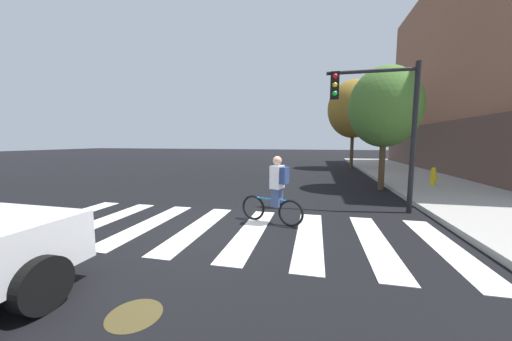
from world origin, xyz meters
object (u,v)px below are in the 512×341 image
at_px(cyclist, 276,190).
at_px(street_tree_near, 385,107).
at_px(manhole_cover, 134,315).
at_px(street_tree_mid, 353,109).
at_px(traffic_light_near, 383,112).
at_px(fire_hydrant, 433,176).

xyz_separation_m(cyclist, street_tree_near, (3.66, 5.61, 2.59)).
distance_m(manhole_cover, street_tree_mid, 19.19).
distance_m(traffic_light_near, street_tree_mid, 12.58).
distance_m(manhole_cover, street_tree_near, 11.09).
distance_m(cyclist, street_tree_near, 7.18).
height_order(cyclist, fire_hydrant, cyclist).
relative_size(cyclist, street_tree_near, 0.33).
xyz_separation_m(cyclist, fire_hydrant, (5.92, 6.37, -0.31)).
distance_m(manhole_cover, fire_hydrant, 12.38).
bearing_deg(manhole_cover, street_tree_mid, 75.57).
relative_size(cyclist, traffic_light_near, 0.40).
relative_size(traffic_light_near, fire_hydrant, 5.38).
relative_size(traffic_light_near, street_tree_mid, 0.65).
relative_size(manhole_cover, cyclist, 0.38).
bearing_deg(street_tree_near, cyclist, -123.13).
xyz_separation_m(manhole_cover, street_tree_mid, (4.66, 18.10, 4.37)).
bearing_deg(fire_hydrant, street_tree_near, -161.29).
bearing_deg(street_tree_mid, street_tree_near, -89.21).
relative_size(manhole_cover, fire_hydrant, 0.82).
height_order(fire_hydrant, street_tree_mid, street_tree_mid).
height_order(traffic_light_near, fire_hydrant, traffic_light_near).
bearing_deg(fire_hydrant, cyclist, -132.90).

